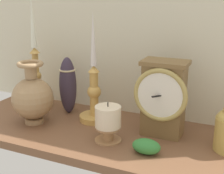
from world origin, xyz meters
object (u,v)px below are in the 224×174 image
Objects in this scene: mantel_clock at (163,97)px; candlestick_tall_center at (94,93)px; brass_vase_bulbous at (33,97)px; tall_ceramic_vase at (68,85)px; candlestick_tall_left at (36,75)px; pillar_candle_front at (108,121)px.

candlestick_tall_center is at bearing 176.24° from mantel_clock.
brass_vase_bulbous is 1.02× the size of tall_ceramic_vase.
candlestick_tall_left is 1.98× the size of brass_vase_bulbous.
mantel_clock reaches higher than pillar_candle_front.
candlestick_tall_center is at bearing -11.98° from tall_ceramic_vase.
candlestick_tall_left is at bearing 121.76° from brass_vase_bulbous.
candlestick_tall_left is 3.45× the size of pillar_candle_front.
brass_vase_bulbous is 26.99cm from pillar_candle_front.
brass_vase_bulbous is at bearing 175.82° from pillar_candle_front.
brass_vase_bulbous is at bearing -58.24° from candlestick_tall_left.
brass_vase_bulbous is (-39.28, -8.05, -2.83)cm from mantel_clock.
brass_vase_bulbous is at bearing -168.42° from mantel_clock.
tall_ceramic_vase is at bearing 65.42° from brass_vase_bulbous.
pillar_candle_front is at bearing -141.32° from mantel_clock.
candlestick_tall_left reaches higher than pillar_candle_front.
pillar_candle_front is (10.20, -11.50, -3.52)cm from candlestick_tall_center.
candlestick_tall_left reaches higher than mantel_clock.
tall_ceramic_vase is (-11.14, 2.36, 0.52)cm from candlestick_tall_center.
brass_vase_bulbous is (7.42, -11.98, -3.35)cm from candlestick_tall_left.
mantel_clock is 40.19cm from brass_vase_bulbous.
candlestick_tall_left is at bearing 179.64° from tall_ceramic_vase.
pillar_candle_front is (-12.50, -10.01, -5.59)cm from mantel_clock.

